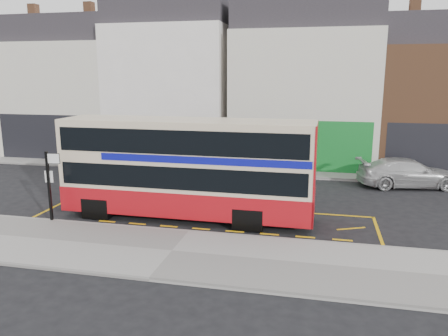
% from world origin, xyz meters
% --- Properties ---
extents(ground, '(120.00, 120.00, 0.00)m').
position_xyz_m(ground, '(0.00, 0.00, 0.00)').
color(ground, black).
rests_on(ground, ground).
extents(pavement, '(40.00, 4.00, 0.15)m').
position_xyz_m(pavement, '(0.00, -2.30, 0.07)').
color(pavement, '#989590').
rests_on(pavement, ground).
extents(kerb, '(40.00, 0.15, 0.15)m').
position_xyz_m(kerb, '(0.00, -0.38, 0.07)').
color(kerb, gray).
rests_on(kerb, ground).
extents(far_pavement, '(50.00, 3.00, 0.15)m').
position_xyz_m(far_pavement, '(0.00, 11.00, 0.07)').
color(far_pavement, '#989590').
rests_on(far_pavement, ground).
extents(road_markings, '(14.00, 3.40, 0.01)m').
position_xyz_m(road_markings, '(0.00, 1.60, 0.01)').
color(road_markings, '#DBA50B').
rests_on(road_markings, ground).
extents(terrace_far_left, '(8.00, 8.01, 10.80)m').
position_xyz_m(terrace_far_left, '(-13.50, 14.99, 4.82)').
color(terrace_far_left, silver).
rests_on(terrace_far_left, ground).
extents(terrace_left, '(8.00, 8.01, 11.80)m').
position_xyz_m(terrace_left, '(-5.50, 14.99, 5.32)').
color(terrace_left, white).
rests_on(terrace_left, ground).
extents(terrace_green_shop, '(9.00, 8.01, 11.30)m').
position_xyz_m(terrace_green_shop, '(3.50, 14.99, 5.07)').
color(terrace_green_shop, silver).
rests_on(terrace_green_shop, ground).
extents(double_decker_bus, '(10.35, 2.45, 4.13)m').
position_xyz_m(double_decker_bus, '(-0.57, 1.48, 2.17)').
color(double_decker_bus, beige).
rests_on(double_decker_bus, ground).
extents(bus_stop_post, '(0.70, 0.15, 2.81)m').
position_xyz_m(bus_stop_post, '(-5.71, -0.38, 1.85)').
color(bus_stop_post, black).
rests_on(bus_stop_post, pavement).
extents(car_silver, '(4.37, 1.95, 1.46)m').
position_xyz_m(car_silver, '(-8.03, 8.79, 0.73)').
color(car_silver, '#B0AFB4').
rests_on(car_silver, ground).
extents(car_grey, '(4.48, 1.62, 1.47)m').
position_xyz_m(car_grey, '(-0.33, 9.60, 0.73)').
color(car_grey, '#47484F').
rests_on(car_grey, ground).
extents(car_white, '(5.53, 3.07, 1.52)m').
position_xyz_m(car_white, '(9.31, 8.96, 0.76)').
color(car_white, '#BBBBBB').
rests_on(car_white, ground).
extents(street_tree_right, '(2.64, 2.64, 5.69)m').
position_xyz_m(street_tree_right, '(6.96, 12.04, 3.88)').
color(street_tree_right, '#311D15').
rests_on(street_tree_right, ground).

